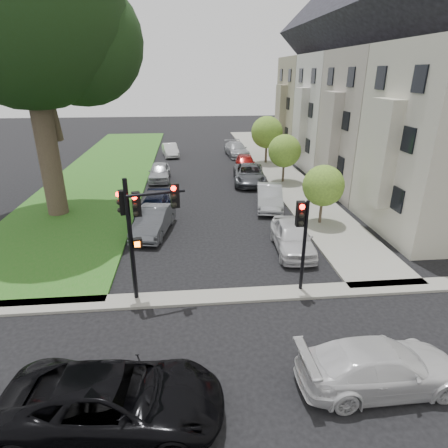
{
  "coord_description": "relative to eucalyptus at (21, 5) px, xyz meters",
  "views": [
    {
      "loc": [
        -1.55,
        -10.87,
        8.48
      ],
      "look_at": [
        0.0,
        5.0,
        2.0
      ],
      "focal_mm": 30.0,
      "sensor_mm": 36.0,
      "label": 1
    }
  ],
  "objects": [
    {
      "name": "car_parked_7",
      "position": [
        6.04,
        7.68,
        -11.01
      ],
      "size": [
        1.73,
        4.27,
        1.45
      ],
      "primitive_type": "imported",
      "rotation": [
        0.0,
        0.0,
        -0.0
      ],
      "color": "#999BA0",
      "rests_on": "ground"
    },
    {
      "name": "car_parked_6",
      "position": [
        6.21,
        -1.02,
        -11.1
      ],
      "size": [
        2.25,
        4.55,
        1.27
      ],
      "primitive_type": "imported",
      "rotation": [
        0.0,
        0.0,
        -0.11
      ],
      "color": "black",
      "rests_on": "ground"
    },
    {
      "name": "car_parked_5",
      "position": [
        6.4,
        -3.66,
        -10.99
      ],
      "size": [
        2.4,
        4.73,
        1.49
      ],
      "primitive_type": "imported",
      "rotation": [
        0.0,
        0.0,
        -0.19
      ],
      "color": "#3F4247",
      "rests_on": "ground"
    },
    {
      "name": "small_tree_a",
      "position": [
        16.2,
        -3.24,
        -9.34
      ],
      "size": [
        2.4,
        2.4,
        3.6
      ],
      "color": "#3C3023",
      "rests_on": "ground"
    },
    {
      "name": "car_parked_2",
      "position": [
        13.41,
        6.1,
        -10.99
      ],
      "size": [
        2.98,
        5.59,
        1.49
      ],
      "primitive_type": "imported",
      "rotation": [
        0.0,
        0.0,
        -0.1
      ],
      "color": "#3F4247",
      "rests_on": "ground"
    },
    {
      "name": "small_tree_b",
      "position": [
        16.2,
        5.92,
        -9.11
      ],
      "size": [
        2.63,
        2.63,
        3.95
      ],
      "color": "#3C3023",
      "rests_on": "ground"
    },
    {
      "name": "car_parked_3",
      "position": [
        13.68,
        10.16,
        -10.99
      ],
      "size": [
        2.24,
        4.53,
        1.48
      ],
      "primitive_type": "imported",
      "rotation": [
        0.0,
        0.0,
        -0.12
      ],
      "color": "maroon",
      "rests_on": "ground"
    },
    {
      "name": "car_cross_far",
      "position": [
        13.72,
        -15.56,
        -11.04
      ],
      "size": [
        4.85,
        2.08,
        1.39
      ],
      "primitive_type": "imported",
      "rotation": [
        0.0,
        0.0,
        1.6
      ],
      "color": "silver",
      "rests_on": "ground"
    },
    {
      "name": "car_cross_near",
      "position": [
        6.37,
        -16.11,
        -10.96
      ],
      "size": [
        5.77,
        3.01,
        1.55
      ],
      "primitive_type": "imported",
      "rotation": [
        0.0,
        0.0,
        1.49
      ],
      "color": "black",
      "rests_on": "ground"
    },
    {
      "name": "traffic_signal_secondary",
      "position": [
        12.79,
        -10.38,
        -8.97
      ],
      "size": [
        0.49,
        0.4,
        3.97
      ],
      "color": "black",
      "rests_on": "ground"
    },
    {
      "name": "car_parked_1",
      "position": [
        13.79,
        0.02,
        -10.98
      ],
      "size": [
        2.33,
        4.79,
        1.51
      ],
      "primitive_type": "imported",
      "rotation": [
        0.0,
        0.0,
        -0.16
      ],
      "color": "#999BA0",
      "rests_on": "ground"
    },
    {
      "name": "house_c",
      "position": [
        22.44,
        10.43,
        -4.8
      ],
      "size": [
        7.7,
        7.55,
        15.97
      ],
      "color": "#A59D8D",
      "rests_on": "ground"
    },
    {
      "name": "traffic_signal_main",
      "position": [
        6.59,
        -10.34,
        -8.28
      ],
      "size": [
        2.45,
        0.73,
        5.01
      ],
      "color": "black",
      "rests_on": "ground"
    },
    {
      "name": "car_parked_9",
      "position": [
        6.59,
        17.49,
        -11.06
      ],
      "size": [
        2.07,
        4.26,
        1.34
      ],
      "primitive_type": "imported",
      "rotation": [
        0.0,
        0.0,
        0.17
      ],
      "color": "silver",
      "rests_on": "ground"
    },
    {
      "name": "house_d",
      "position": [
        22.44,
        17.93,
        -4.8
      ],
      "size": [
        7.7,
        7.55,
        15.97
      ],
      "color": "gray",
      "rests_on": "ground"
    },
    {
      "name": "grass_strip",
      "position": [
        1.0,
        11.43,
        -11.68
      ],
      "size": [
        8.0,
        44.0,
        0.12
      ],
      "primitive_type": "cube",
      "color": "#206417",
      "rests_on": "ground"
    },
    {
      "name": "house_b",
      "position": [
        22.44,
        2.93,
        -4.8
      ],
      "size": [
        7.7,
        7.55,
        15.97
      ],
      "color": "#ACA499",
      "rests_on": "ground"
    },
    {
      "name": "small_tree_c",
      "position": [
        16.2,
        12.97,
        -8.66
      ],
      "size": [
        3.08,
        3.08,
        4.62
      ],
      "color": "#3C3023",
      "rests_on": "ground"
    },
    {
      "name": "sidewalk_cross",
      "position": [
        10.0,
        -10.57,
        -11.68
      ],
      "size": [
        60.0,
        1.0,
        0.12
      ],
      "primitive_type": "cube",
      "color": "gray",
      "rests_on": "ground"
    },
    {
      "name": "eucalyptus",
      "position": [
        0.0,
        0.0,
        0.0
      ],
      "size": [
        12.13,
        11.01,
        17.18
      ],
      "color": "#3C3023",
      "rests_on": "ground"
    },
    {
      "name": "car_parked_4",
      "position": [
        13.74,
        16.84,
        -11.0
      ],
      "size": [
        2.5,
        5.23,
        1.47
      ],
      "primitive_type": "imported",
      "rotation": [
        0.0,
        0.0,
        0.09
      ],
      "color": "#999BA0",
      "rests_on": "ground"
    },
    {
      "name": "sidewalk_right",
      "position": [
        16.75,
        11.43,
        -11.68
      ],
      "size": [
        3.5,
        44.0,
        0.12
      ],
      "primitive_type": "cube",
      "color": "gray",
      "rests_on": "ground"
    },
    {
      "name": "car_parked_0",
      "position": [
        13.58,
        -6.57,
        -10.98
      ],
      "size": [
        2.05,
        4.56,
        1.52
      ],
      "primitive_type": "imported",
      "rotation": [
        0.0,
        0.0,
        -0.06
      ],
      "color": "silver",
      "rests_on": "ground"
    },
    {
      "name": "ground",
      "position": [
        10.0,
        -12.57,
        -11.74
      ],
      "size": [
        140.0,
        140.0,
        0.0
      ],
      "primitive_type": "plane",
      "color": "black",
      "rests_on": "ground"
    }
  ]
}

